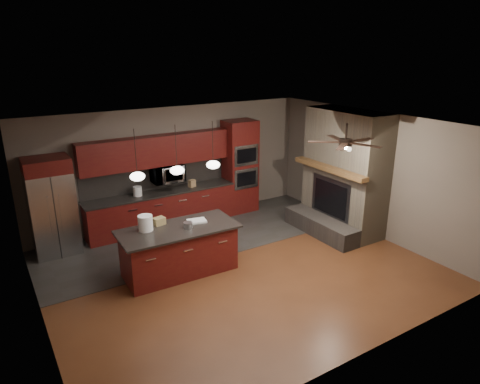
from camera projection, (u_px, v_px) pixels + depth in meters
ground at (239, 269)px, 8.33m from camera, size 7.00×7.00×0.00m
ceiling at (239, 126)px, 7.44m from camera, size 7.00×6.00×0.02m
back_wall at (174, 165)px, 10.30m from camera, size 7.00×0.02×2.80m
right_wall at (371, 173)px, 9.64m from camera, size 0.02×6.00×2.80m
left_wall at (32, 245)px, 6.13m from camera, size 0.02×6.00×2.80m
slate_tile_patch at (198, 236)px, 9.78m from camera, size 7.00×2.40×0.01m
fireplace_column at (343, 177)px, 9.76m from camera, size 1.30×2.10×2.80m
back_cabinetry at (160, 191)px, 10.02m from camera, size 3.59×0.64×2.20m
oven_tower at (240, 167)px, 10.97m from camera, size 0.80×0.63×2.38m
microwave at (167, 173)px, 9.99m from camera, size 0.73×0.41×0.50m
refrigerator at (52, 207)px, 8.68m from camera, size 0.87×0.75×2.05m
kitchen_island at (179, 250)px, 8.06m from camera, size 2.24×1.07×0.92m
white_bucket at (145, 223)px, 7.77m from camera, size 0.31×0.31×0.29m
paint_can at (188, 225)px, 7.90m from camera, size 0.20×0.20×0.11m
paint_tray at (197, 221)px, 8.19m from camera, size 0.39×0.31×0.04m
cardboard_box at (159, 221)px, 8.05m from camera, size 0.24×0.20×0.14m
counter_bucket at (138, 191)px, 9.67m from camera, size 0.21×0.21×0.22m
counter_box at (192, 183)px, 10.30m from camera, size 0.18×0.16×0.17m
pendant_left at (137, 176)px, 7.44m from camera, size 0.26×0.26×0.92m
pendant_center at (177, 170)px, 7.82m from camera, size 0.26×0.26×0.92m
pendant_right at (213, 164)px, 8.19m from camera, size 0.26×0.26×0.92m
ceiling_fan at (346, 142)px, 7.80m from camera, size 1.27×1.33×0.41m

